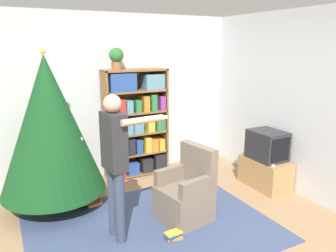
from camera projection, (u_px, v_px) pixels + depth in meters
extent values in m
plane|color=#9E7A56|center=(180.00, 241.00, 3.62)|extent=(14.00, 14.00, 0.00)
cube|color=silver|center=(111.00, 97.00, 5.28)|extent=(8.00, 0.10, 2.60)
cube|color=silver|center=(324.00, 109.00, 4.28)|extent=(0.10, 8.00, 2.60)
cube|color=#3D4C70|center=(152.00, 227.00, 3.88)|extent=(2.79, 2.09, 0.01)
cube|color=brown|center=(106.00, 127.00, 5.09)|extent=(0.03, 0.34, 1.74)
cube|color=brown|center=(163.00, 120.00, 5.54)|extent=(0.03, 0.34, 1.74)
cube|color=brown|center=(135.00, 70.00, 5.11)|extent=(1.03, 0.34, 0.03)
cube|color=brown|center=(132.00, 121.00, 5.46)|extent=(1.03, 0.01, 1.74)
cube|color=brown|center=(137.00, 172.00, 5.52)|extent=(1.00, 0.34, 0.03)
cube|color=#B22D28|center=(117.00, 169.00, 5.31)|extent=(0.21, 0.30, 0.20)
cube|color=#284C93|center=(132.00, 167.00, 5.41)|extent=(0.18, 0.26, 0.19)
cube|color=#232328|center=(145.00, 164.00, 5.54)|extent=(0.18, 0.30, 0.22)
cube|color=#232328|center=(158.00, 160.00, 5.62)|extent=(0.20, 0.26, 0.27)
cube|color=brown|center=(137.00, 153.00, 5.44)|extent=(1.00, 0.34, 0.03)
cube|color=gold|center=(113.00, 148.00, 5.18)|extent=(0.11, 0.25, 0.29)
cube|color=orange|center=(121.00, 147.00, 5.26)|extent=(0.11, 0.29, 0.26)
cube|color=#232328|center=(130.00, 146.00, 5.31)|extent=(0.10, 0.25, 0.26)
cube|color=#284C93|center=(137.00, 146.00, 5.38)|extent=(0.10, 0.27, 0.23)
cube|color=gold|center=(145.00, 144.00, 5.46)|extent=(0.10, 0.30, 0.25)
cube|color=orange|center=(152.00, 144.00, 5.50)|extent=(0.12, 0.27, 0.20)
cube|color=gold|center=(160.00, 144.00, 5.55)|extent=(0.09, 0.24, 0.19)
cube|color=brown|center=(136.00, 133.00, 5.36)|extent=(1.00, 0.34, 0.03)
cube|color=#5B899E|center=(113.00, 127.00, 5.14)|extent=(0.13, 0.32, 0.27)
cube|color=#5B899E|center=(126.00, 126.00, 5.22)|extent=(0.15, 0.29, 0.23)
cube|color=#5B899E|center=(136.00, 125.00, 5.29)|extent=(0.16, 0.26, 0.25)
cube|color=gold|center=(148.00, 123.00, 5.41)|extent=(0.12, 0.31, 0.25)
cube|color=#2D7A42|center=(157.00, 123.00, 5.49)|extent=(0.15, 0.31, 0.22)
cube|color=brown|center=(136.00, 112.00, 5.27)|extent=(1.00, 0.34, 0.03)
cube|color=beige|center=(111.00, 107.00, 5.05)|extent=(0.12, 0.30, 0.21)
cube|color=#B22D28|center=(120.00, 106.00, 5.09)|extent=(0.11, 0.27, 0.23)
cube|color=#5B899E|center=(127.00, 106.00, 5.16)|extent=(0.10, 0.30, 0.20)
cube|color=#2D7A42|center=(136.00, 106.00, 5.20)|extent=(0.09, 0.24, 0.20)
cube|color=orange|center=(144.00, 103.00, 5.27)|extent=(0.10, 0.28, 0.25)
cube|color=#2D7A42|center=(151.00, 102.00, 5.33)|extent=(0.10, 0.28, 0.26)
cube|color=#843889|center=(160.00, 102.00, 5.41)|extent=(0.09, 0.29, 0.23)
cube|color=brown|center=(135.00, 91.00, 5.19)|extent=(1.00, 0.34, 0.03)
cube|color=#284C93|center=(121.00, 82.00, 5.01)|extent=(0.41, 0.26, 0.28)
cube|color=#5B899E|center=(152.00, 82.00, 5.26)|extent=(0.32, 0.27, 0.24)
cube|color=tan|center=(265.00, 173.00, 4.98)|extent=(0.43, 0.76, 0.44)
cube|color=#28282D|center=(267.00, 145.00, 4.88)|extent=(0.42, 0.52, 0.44)
cube|color=black|center=(280.00, 150.00, 4.65)|extent=(0.34, 0.01, 0.34)
cube|color=white|center=(271.00, 164.00, 4.68)|extent=(0.04, 0.12, 0.02)
cylinder|color=#4C3323|center=(56.00, 201.00, 4.43)|extent=(0.36, 0.36, 0.10)
cylinder|color=brown|center=(56.00, 194.00, 4.40)|extent=(0.08, 0.08, 0.12)
cone|color=#14471E|center=(49.00, 125.00, 4.17)|extent=(1.34, 1.34, 1.79)
sphere|color=red|center=(39.00, 193.00, 3.79)|extent=(0.04, 0.04, 0.04)
sphere|color=silver|center=(70.00, 128.00, 4.53)|extent=(0.06, 0.06, 0.06)
sphere|color=red|center=(36.00, 90.00, 4.11)|extent=(0.06, 0.06, 0.06)
sphere|color=silver|center=(81.00, 139.00, 4.22)|extent=(0.06, 0.06, 0.06)
sphere|color=silver|center=(44.00, 123.00, 4.46)|extent=(0.04, 0.04, 0.04)
sphere|color=gold|center=(50.00, 119.00, 4.46)|extent=(0.06, 0.06, 0.06)
sphere|color=gold|center=(51.00, 150.00, 4.73)|extent=(0.07, 0.07, 0.07)
sphere|color=#E5CC4C|center=(43.00, 51.00, 3.95)|extent=(0.07, 0.07, 0.07)
cube|color=#7A6B5B|center=(184.00, 204.00, 4.03)|extent=(0.65, 0.65, 0.42)
cube|color=#7A6B5B|center=(198.00, 165.00, 4.05)|extent=(0.22, 0.57, 0.50)
cube|color=#7A6B5B|center=(172.00, 174.00, 4.14)|extent=(0.51, 0.17, 0.20)
cube|color=#7A6B5B|center=(197.00, 187.00, 3.77)|extent=(0.51, 0.17, 0.20)
cylinder|color=#38425B|center=(113.00, 201.00, 3.67)|extent=(0.11, 0.11, 0.82)
cylinder|color=#38425B|center=(120.00, 207.00, 3.52)|extent=(0.11, 0.11, 0.82)
cube|color=#2D2D33|center=(114.00, 141.00, 3.42)|extent=(0.22, 0.34, 0.62)
cylinder|color=#DBAD89|center=(106.00, 140.00, 3.59)|extent=(0.07, 0.07, 0.49)
cylinder|color=#DBAD89|center=(143.00, 120.00, 3.34)|extent=(0.48, 0.12, 0.07)
cube|color=white|center=(163.00, 117.00, 3.47)|extent=(0.11, 0.05, 0.03)
sphere|color=#DBAD89|center=(112.00, 104.00, 3.33)|extent=(0.19, 0.19, 0.19)
cylinder|color=#935B38|center=(117.00, 66.00, 4.97)|extent=(0.14, 0.14, 0.12)
sphere|color=#2D7033|center=(116.00, 55.00, 4.93)|extent=(0.22, 0.22, 0.22)
cube|color=#284C93|center=(93.00, 205.00, 4.41)|extent=(0.19, 0.14, 0.02)
cube|color=orange|center=(94.00, 203.00, 4.40)|extent=(0.21, 0.16, 0.03)
cube|color=#B22D28|center=(93.00, 201.00, 4.40)|extent=(0.21, 0.15, 0.03)
cube|color=orange|center=(174.00, 237.00, 3.68)|extent=(0.20, 0.18, 0.03)
cube|color=#284C93|center=(173.00, 235.00, 3.66)|extent=(0.20, 0.15, 0.03)
cube|color=gold|center=(173.00, 233.00, 3.65)|extent=(0.20, 0.12, 0.02)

